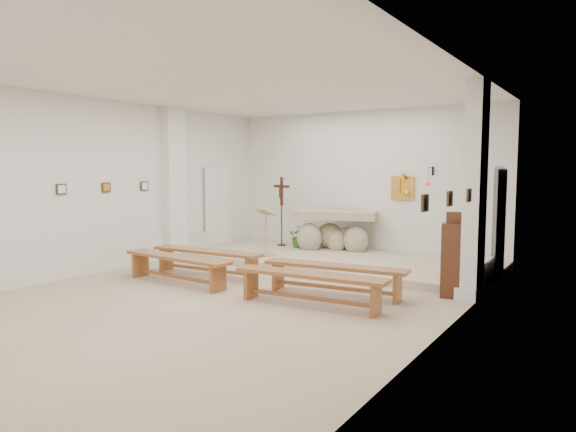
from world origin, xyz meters
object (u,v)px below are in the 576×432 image
Objects in this scene: altar at (334,233)px; bench_left_front at (207,256)px; bench_right_front at (335,272)px; bench_left_second at (176,263)px; crucifix_stand at (282,206)px; donation_pedestal at (453,260)px; bench_right_second at (310,281)px; lectern at (266,232)px.

bench_left_front is (-0.96, -3.48, -0.16)m from altar.
bench_left_second is at bearing -170.94° from bench_right_front.
crucifix_stand is 4.70m from bench_right_front.
bench_left_front is (0.43, -3.29, -0.77)m from crucifix_stand.
bench_left_second is (-4.49, -1.80, -0.23)m from donation_pedestal.
bench_left_front is at bearing -122.12° from altar.
bench_left_front is 1.00× the size of bench_right_front.
bench_right_front is at bearing -3.28° from bench_left_front.
bench_left_second is (-0.96, -4.29, -0.16)m from altar.
bench_left_front is at bearing 177.22° from donation_pedestal.
altar is 1.51× the size of donation_pedestal.
lectern is at bearing 130.81° from bench_right_second.
donation_pedestal is (4.35, -0.81, -0.07)m from lectern.
bench_right_second is (-1.66, -1.80, -0.23)m from donation_pedestal.
lectern is 0.44× the size of bench_right_second.
crucifix_stand is at bearing 122.49° from lectern.
lectern is at bearing 139.32° from bench_right_front.
bench_right_second is (1.87, -4.29, -0.16)m from altar.
bench_right_second is (2.83, -0.81, 0.00)m from bench_left_front.
bench_left_front is at bearing 173.01° from bench_right_front.
crucifix_stand is (-1.40, -0.19, 0.61)m from altar.
bench_right_front and bench_right_second have the same top height.
bench_left_second is at bearing 174.92° from bench_right_second.
bench_right_front is 1.00× the size of bench_left_second.
bench_left_front is (-4.49, -0.98, -0.23)m from donation_pedestal.
lectern is 0.44× the size of bench_left_second.
altar is 4.68m from bench_right_second.
donation_pedestal is at bearing -51.89° from altar.
crucifix_stand reaches higher than lectern.
altar is 0.86× the size of bench_right_second.
altar is 4.40m from bench_left_second.
bench_left_front is at bearing 158.87° from bench_right_second.
altar is 1.54m from crucifix_stand.
bench_right_front is (1.87, -3.48, -0.16)m from altar.
bench_right_second is at bearing -147.87° from donation_pedestal.
bench_left_second is at bearing -71.55° from crucifix_stand.
bench_left_second is (0.43, -4.10, -0.77)m from crucifix_stand.
bench_left_second is 1.00× the size of bench_right_second.
bench_right_front is at bearing 19.96° from bench_left_second.
donation_pedestal is 4.60m from bench_left_front.
bench_left_front is (-0.14, -1.79, -0.30)m from lectern.
crucifix_stand is at bearing 99.93° from bench_left_second.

